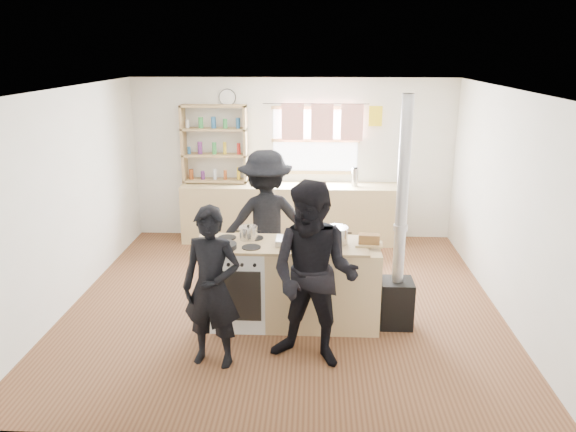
% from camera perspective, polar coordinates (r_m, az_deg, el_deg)
% --- Properties ---
extents(ground, '(5.00, 5.00, 0.01)m').
position_cam_1_polar(ground, '(6.84, -0.41, -8.66)').
color(ground, brown).
rests_on(ground, ground).
extents(back_counter, '(3.40, 0.55, 0.90)m').
position_cam_1_polar(back_counter, '(8.75, 0.40, 0.29)').
color(back_counter, tan).
rests_on(back_counter, ground).
extents(shelving_unit, '(1.00, 0.28, 1.20)m').
position_cam_1_polar(shelving_unit, '(8.76, -7.48, 7.30)').
color(shelving_unit, tan).
rests_on(shelving_unit, back_counter).
extents(thermos, '(0.10, 0.10, 0.27)m').
position_cam_1_polar(thermos, '(8.62, 6.81, 3.93)').
color(thermos, silver).
rests_on(thermos, back_counter).
extents(cooking_island, '(1.97, 0.64, 0.93)m').
position_cam_1_polar(cooking_island, '(6.13, 0.65, -6.90)').
color(cooking_island, white).
rests_on(cooking_island, ground).
extents(skillet_greens, '(0.33, 0.33, 0.05)m').
position_cam_1_polar(skillet_greens, '(5.86, -6.64, -3.01)').
color(skillet_greens, black).
rests_on(skillet_greens, cooking_island).
extents(roast_tray, '(0.37, 0.25, 0.07)m').
position_cam_1_polar(roast_tray, '(5.94, 0.57, -2.52)').
color(roast_tray, silver).
rests_on(roast_tray, cooking_island).
extents(stockpot_stove, '(0.20, 0.20, 0.17)m').
position_cam_1_polar(stockpot_stove, '(6.09, -4.04, -1.72)').
color(stockpot_stove, silver).
rests_on(stockpot_stove, cooking_island).
extents(stockpot_counter, '(0.27, 0.27, 0.20)m').
position_cam_1_polar(stockpot_counter, '(5.97, 4.87, -1.95)').
color(stockpot_counter, '#B2B2B4').
rests_on(stockpot_counter, cooking_island).
extents(bread_board, '(0.30, 0.23, 0.12)m').
position_cam_1_polar(bread_board, '(5.96, 8.23, -2.48)').
color(bread_board, tan).
rests_on(bread_board, cooking_island).
extents(flue_heater, '(0.35, 0.35, 2.50)m').
position_cam_1_polar(flue_heater, '(6.14, 11.10, -5.41)').
color(flue_heater, black).
rests_on(flue_heater, ground).
extents(person_near_left, '(0.63, 0.47, 1.56)m').
position_cam_1_polar(person_near_left, '(5.32, -7.75, -7.22)').
color(person_near_left, black).
rests_on(person_near_left, ground).
extents(person_near_right, '(1.04, 0.92, 1.79)m').
position_cam_1_polar(person_near_right, '(5.24, 2.65, -6.07)').
color(person_near_right, black).
rests_on(person_near_right, ground).
extents(person_far, '(1.27, 0.91, 1.77)m').
position_cam_1_polar(person_far, '(6.85, -2.25, -0.62)').
color(person_far, black).
rests_on(person_far, ground).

